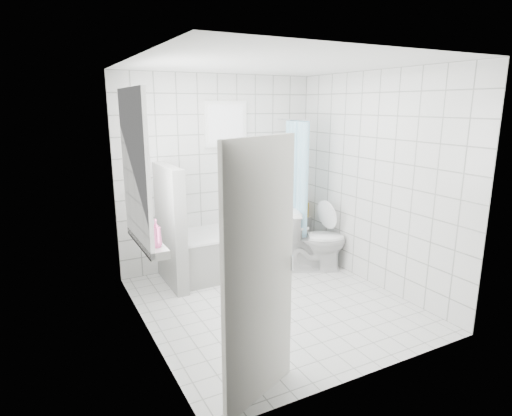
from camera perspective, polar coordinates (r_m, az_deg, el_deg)
ground at (r=4.98m, az=2.31°, el=-12.63°), size 3.00×3.00×0.00m
ceiling at (r=4.49m, az=2.65°, el=18.69°), size 3.00×3.00×0.00m
wall_back at (r=5.88m, az=-4.93°, el=4.75°), size 2.80×0.02×2.60m
wall_front at (r=3.39m, az=15.37°, el=-2.35°), size 2.80×0.02×2.60m
wall_left at (r=4.05m, az=-14.90°, el=0.28°), size 0.02×3.00×2.60m
wall_right at (r=5.39m, az=15.46°, el=3.49°), size 0.02×3.00×2.60m
window_left at (r=4.30m, az=-15.48°, el=5.06°), size 0.01×0.90×1.40m
window_back at (r=5.82m, az=-3.97°, el=11.10°), size 0.50×0.01×0.50m
window_sill at (r=4.47m, az=-14.32°, el=-4.30°), size 0.18×1.02×0.08m
door at (r=3.13m, az=0.48°, el=-8.99°), size 0.74×0.37×2.00m
bathtub at (r=5.84m, az=-2.32°, el=-5.51°), size 1.76×0.77×0.58m
partition_wall at (r=5.33m, az=-11.33°, el=-2.46°), size 0.15×0.85×1.50m
tiled_ledge at (r=6.59m, az=5.72°, el=-3.45°), size 0.40×0.24×0.55m
toilet at (r=5.86m, az=7.91°, el=-4.28°), size 0.93×0.76×0.83m
curtain_rod at (r=5.89m, az=4.99°, el=11.61°), size 0.02×0.80×0.02m
shower_curtain at (r=5.89m, az=5.49°, el=2.77°), size 0.14×0.48×1.78m
tub_faucet at (r=6.01m, az=-2.89°, el=0.61°), size 0.18×0.06×0.06m
sill_bottles at (r=4.35m, az=-14.02°, el=-2.79°), size 0.18×0.73×0.27m
ledge_bottles at (r=6.44m, az=6.01°, el=-0.28°), size 0.21×0.15×0.23m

